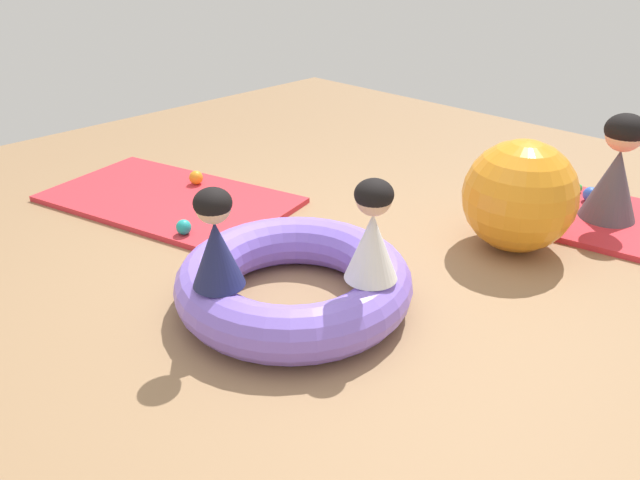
{
  "coord_description": "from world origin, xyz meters",
  "views": [
    {
      "loc": [
        2.1,
        -2.1,
        1.85
      ],
      "look_at": [
        -0.02,
        0.05,
        0.32
      ],
      "focal_mm": 34.93,
      "sensor_mm": 36.0,
      "label": 1
    }
  ],
  "objects_px": {
    "play_ball_orange": "(196,178)",
    "play_ball_blue": "(591,194)",
    "inflatable_cushion": "(294,282)",
    "child_in_navy": "(216,239)",
    "play_ball_red": "(531,215)",
    "play_ball_green": "(578,188)",
    "exercise_ball_large": "(519,196)",
    "adult_seated": "(617,169)",
    "child_in_white": "(372,232)",
    "play_ball_yellow": "(214,213)",
    "play_ball_teal": "(184,227)"
  },
  "relations": [
    {
      "from": "adult_seated",
      "to": "play_ball_yellow",
      "type": "bearing_deg",
      "value": -100.9
    },
    {
      "from": "adult_seated",
      "to": "exercise_ball_large",
      "type": "relative_size",
      "value": 1.04
    },
    {
      "from": "child_in_white",
      "to": "play_ball_orange",
      "type": "relative_size",
      "value": 4.82
    },
    {
      "from": "play_ball_orange",
      "to": "play_ball_green",
      "type": "bearing_deg",
      "value": 41.32
    },
    {
      "from": "play_ball_yellow",
      "to": "exercise_ball_large",
      "type": "relative_size",
      "value": 0.11
    },
    {
      "from": "child_in_navy",
      "to": "play_ball_teal",
      "type": "height_order",
      "value": "child_in_navy"
    },
    {
      "from": "inflatable_cushion",
      "to": "child_in_navy",
      "type": "distance_m",
      "value": 0.59
    },
    {
      "from": "adult_seated",
      "to": "play_ball_blue",
      "type": "distance_m",
      "value": 0.41
    },
    {
      "from": "play_ball_orange",
      "to": "adult_seated",
      "type": "bearing_deg",
      "value": 32.57
    },
    {
      "from": "play_ball_red",
      "to": "exercise_ball_large",
      "type": "distance_m",
      "value": 0.44
    },
    {
      "from": "play_ball_teal",
      "to": "play_ball_green",
      "type": "distance_m",
      "value": 2.95
    },
    {
      "from": "child_in_navy",
      "to": "play_ball_teal",
      "type": "relative_size",
      "value": 4.98
    },
    {
      "from": "play_ball_blue",
      "to": "play_ball_green",
      "type": "bearing_deg",
      "value": 141.28
    },
    {
      "from": "play_ball_teal",
      "to": "play_ball_orange",
      "type": "bearing_deg",
      "value": 139.44
    },
    {
      "from": "play_ball_blue",
      "to": "play_ball_green",
      "type": "height_order",
      "value": "play_ball_blue"
    },
    {
      "from": "child_in_white",
      "to": "play_ball_orange",
      "type": "bearing_deg",
      "value": -55.95
    },
    {
      "from": "play_ball_orange",
      "to": "play_ball_blue",
      "type": "distance_m",
      "value": 2.97
    },
    {
      "from": "play_ball_orange",
      "to": "exercise_ball_large",
      "type": "relative_size",
      "value": 0.15
    },
    {
      "from": "play_ball_orange",
      "to": "exercise_ball_large",
      "type": "height_order",
      "value": "exercise_ball_large"
    },
    {
      "from": "inflatable_cushion",
      "to": "play_ball_blue",
      "type": "distance_m",
      "value": 2.51
    },
    {
      "from": "play_ball_yellow",
      "to": "exercise_ball_large",
      "type": "xyz_separation_m",
      "value": [
        1.65,
        1.14,
        0.27
      ]
    },
    {
      "from": "play_ball_blue",
      "to": "exercise_ball_large",
      "type": "bearing_deg",
      "value": -94.48
    },
    {
      "from": "play_ball_green",
      "to": "inflatable_cushion",
      "type": "bearing_deg",
      "value": -99.7
    },
    {
      "from": "child_in_white",
      "to": "play_ball_teal",
      "type": "xyz_separation_m",
      "value": [
        -1.51,
        -0.1,
        -0.45
      ]
    },
    {
      "from": "play_ball_red",
      "to": "play_ball_green",
      "type": "bearing_deg",
      "value": 90.08
    },
    {
      "from": "play_ball_blue",
      "to": "exercise_ball_large",
      "type": "distance_m",
      "value": 1.02
    },
    {
      "from": "play_ball_blue",
      "to": "play_ball_red",
      "type": "relative_size",
      "value": 1.02
    },
    {
      "from": "inflatable_cushion",
      "to": "exercise_ball_large",
      "type": "distance_m",
      "value": 1.56
    },
    {
      "from": "child_in_white",
      "to": "play_ball_blue",
      "type": "relative_size",
      "value": 4.76
    },
    {
      "from": "adult_seated",
      "to": "play_ball_red",
      "type": "relative_size",
      "value": 6.82
    },
    {
      "from": "play_ball_yellow",
      "to": "play_ball_green",
      "type": "relative_size",
      "value": 1.23
    },
    {
      "from": "child_in_navy",
      "to": "play_ball_red",
      "type": "relative_size",
      "value": 4.68
    },
    {
      "from": "play_ball_teal",
      "to": "play_ball_red",
      "type": "distance_m",
      "value": 2.34
    },
    {
      "from": "play_ball_teal",
      "to": "play_ball_green",
      "type": "bearing_deg",
      "value": 58.76
    },
    {
      "from": "child_in_white",
      "to": "play_ball_blue",
      "type": "height_order",
      "value": "child_in_white"
    },
    {
      "from": "play_ball_teal",
      "to": "exercise_ball_large",
      "type": "distance_m",
      "value": 2.15
    },
    {
      "from": "play_ball_yellow",
      "to": "play_ball_blue",
      "type": "xyz_separation_m",
      "value": [
        1.73,
        2.12,
        0.02
      ]
    },
    {
      "from": "child_in_white",
      "to": "exercise_ball_large",
      "type": "distance_m",
      "value": 1.34
    },
    {
      "from": "adult_seated",
      "to": "play_ball_blue",
      "type": "relative_size",
      "value": 6.7
    },
    {
      "from": "play_ball_orange",
      "to": "play_ball_blue",
      "type": "height_order",
      "value": "play_ball_blue"
    },
    {
      "from": "child_in_white",
      "to": "exercise_ball_large",
      "type": "xyz_separation_m",
      "value": [
        0.08,
        1.33,
        -0.19
      ]
    },
    {
      "from": "play_ball_red",
      "to": "play_ball_green",
      "type": "xyz_separation_m",
      "value": [
        -0.0,
        0.75,
        -0.02
      ]
    },
    {
      "from": "inflatable_cushion",
      "to": "child_in_white",
      "type": "distance_m",
      "value": 0.59
    },
    {
      "from": "child_in_navy",
      "to": "play_ball_teal",
      "type": "bearing_deg",
      "value": -92.78
    },
    {
      "from": "play_ball_red",
      "to": "child_in_navy",
      "type": "bearing_deg",
      "value": -102.66
    },
    {
      "from": "play_ball_yellow",
      "to": "play_ball_blue",
      "type": "relative_size",
      "value": 0.73
    },
    {
      "from": "play_ball_yellow",
      "to": "play_ball_blue",
      "type": "distance_m",
      "value": 2.74
    },
    {
      "from": "child_in_white",
      "to": "exercise_ball_large",
      "type": "bearing_deg",
      "value": -136.94
    },
    {
      "from": "play_ball_yellow",
      "to": "play_ball_green",
      "type": "distance_m",
      "value": 2.74
    },
    {
      "from": "inflatable_cushion",
      "to": "adult_seated",
      "type": "bearing_deg",
      "value": 70.81
    }
  ]
}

